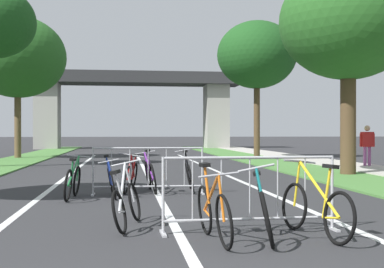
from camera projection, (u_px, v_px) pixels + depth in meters
grass_verge_left at (6, 164)px, 22.38m from camera, size 2.41×49.79×0.05m
grass_verge_right at (268, 162)px, 23.84m from camera, size 2.41×49.79×0.05m
sidewalk_path_right at (317, 161)px, 24.14m from camera, size 2.24×49.79×0.08m
lane_stripe_center at (147, 174)px, 17.19m from camera, size 0.14×28.80×0.01m
lane_stripe_right_lane at (222, 173)px, 17.51m from camera, size 0.14×28.80×0.01m
lane_stripe_left_lane at (69, 175)px, 16.88m from camera, size 0.14×28.80×0.01m
overpass_bridge at (134, 95)px, 43.70m from camera, size 18.00×3.55×6.33m
tree_left_pine_near at (18, 57)px, 27.31m from camera, size 4.99×4.99×7.42m
tree_right_oak_mid at (348, 22)px, 16.65m from camera, size 4.36×4.36×6.76m
tree_right_pine_far at (257, 55)px, 27.14m from camera, size 4.12×4.12×7.14m
crowd_barrier_nearest at (250, 194)px, 7.25m from camera, size 2.48×0.51×1.05m
crowd_barrier_second at (148, 171)px, 11.59m from camera, size 2.48×0.50×1.05m
bicycle_yellow_0 at (315, 208)px, 6.91m from camera, size 0.51×1.75×1.01m
bicycle_silver_1 at (127, 203)px, 7.58m from camera, size 0.51×1.67×0.96m
bicycle_purple_2 at (150, 175)px, 12.04m from camera, size 0.51×1.76×1.00m
bicycle_teal_3 at (265, 211)px, 6.70m from camera, size 0.72×1.69×1.01m
bicycle_orange_4 at (213, 212)px, 6.60m from camera, size 0.49×1.62×0.99m
bicycle_red_5 at (131, 176)px, 12.02m from camera, size 0.55×1.62×0.93m
bicycle_green_6 at (73, 181)px, 10.83m from camera, size 0.51×1.61×0.90m
bicycle_black_7 at (189, 175)px, 12.23m from camera, size 0.43×1.66×0.99m
bicycle_blue_8 at (111, 181)px, 11.13m from camera, size 0.42×1.65×0.90m
pedestrian_with_backpack at (367, 142)px, 20.30m from camera, size 0.60×0.30×1.64m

